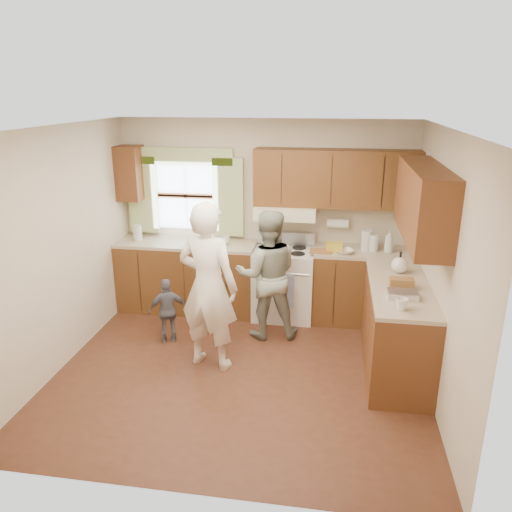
% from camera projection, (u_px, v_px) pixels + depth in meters
% --- Properties ---
extents(room, '(3.80, 3.80, 3.80)m').
position_uv_depth(room, '(240.00, 259.00, 4.90)').
color(room, '#472416').
rests_on(room, ground).
extents(kitchen_fixtures, '(3.80, 2.25, 2.15)m').
position_uv_depth(kitchen_fixtures, '(307.00, 265.00, 5.95)').
color(kitchen_fixtures, '#42260E').
rests_on(kitchen_fixtures, ground).
extents(stove, '(0.76, 0.67, 1.07)m').
position_uv_depth(stove, '(284.00, 282.00, 6.45)').
color(stove, silver).
rests_on(stove, ground).
extents(woman_left, '(0.74, 0.58, 1.80)m').
position_uv_depth(woman_left, '(208.00, 287.00, 5.14)').
color(woman_left, white).
rests_on(woman_left, ground).
extents(woman_right, '(0.86, 0.73, 1.55)m').
position_uv_depth(woman_right, '(267.00, 275.00, 5.83)').
color(woman_right, '#294434').
rests_on(woman_right, ground).
extents(child, '(0.50, 0.35, 0.78)m').
position_uv_depth(child, '(168.00, 311.00, 5.78)').
color(child, slate).
rests_on(child, ground).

